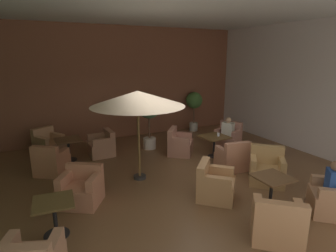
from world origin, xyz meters
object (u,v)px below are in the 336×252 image
object	(u,v)px
armchair_mid_center_east	(333,199)
armchair_rear_right_east	(48,145)
armchair_front_right_east	(81,190)
patron_blue_shirt	(228,128)
armchair_rear_right_north	(102,146)
patron_by_window	(334,179)
iced_drink_cup	(218,134)
armchair_front_left_north	(180,145)
cafe_table_front_right	(54,211)
armchair_front_left_south	(228,138)
armchair_rear_right_south	(51,162)
armchair_front_left_east	(232,159)
patio_umbrella_tall_red	(138,99)
armchair_mid_center_south	(267,170)
cafe_table_rear_right	(68,144)
cafe_table_mid_center	(272,184)
armchair_mid_center_west	(215,185)
potted_tree_left_corner	(149,112)
potted_tree_mid_left	(194,103)
cafe_table_front_left	(214,140)
armchair_mid_center_north	(277,224)

from	to	relation	value
armchair_mid_center_east	armchair_rear_right_east	world-z (taller)	armchair_mid_center_east
armchair_front_right_east	patron_blue_shirt	distance (m)	5.41
armchair_rear_right_north	patron_by_window	size ratio (longest dim) A/B	1.21
patron_blue_shirt	iced_drink_cup	distance (m)	1.00
armchair_front_left_north	patron_by_window	xyz separation A→B (m)	(1.03, -4.43, 0.44)
armchair_front_left_north	armchair_rear_right_north	distance (m)	2.47
cafe_table_front_right	armchair_rear_right_east	xyz separation A→B (m)	(0.17, 4.62, -0.16)
armchair_front_left_north	armchair_front_left_south	xyz separation A→B (m)	(1.81, -0.15, 0.01)
cafe_table_front_right	armchair_rear_right_south	distance (m)	2.91
armchair_front_left_east	armchair_rear_right_south	xyz separation A→B (m)	(-4.53, 1.89, 0.00)
armchair_rear_right_south	iced_drink_cup	world-z (taller)	armchair_rear_right_south
patio_umbrella_tall_red	armchair_rear_right_south	bearing A→B (deg)	146.84
cafe_table_front_right	armchair_front_left_east	bearing A→B (deg)	12.17
patio_umbrella_tall_red	patron_blue_shirt	bearing A→B (deg)	15.83
armchair_front_right_east	armchair_mid_center_south	bearing A→B (deg)	-12.80
armchair_mid_center_east	cafe_table_rear_right	xyz separation A→B (m)	(-4.33, 5.43, 0.17)
armchair_rear_right_south	cafe_table_mid_center	bearing A→B (deg)	-43.65
armchair_mid_center_south	armchair_mid_center_west	bearing A→B (deg)	-176.74
cafe_table_mid_center	armchair_rear_right_south	bearing A→B (deg)	136.35
armchair_rear_right_east	cafe_table_rear_right	bearing A→B (deg)	-59.41
potted_tree_left_corner	armchair_rear_right_south	bearing A→B (deg)	-165.62
patron_by_window	cafe_table_mid_center	bearing A→B (deg)	138.79
armchair_front_left_north	iced_drink_cup	bearing A→B (deg)	-37.71
patio_umbrella_tall_red	potted_tree_mid_left	world-z (taller)	patio_umbrella_tall_red
armchair_mid_center_south	armchair_rear_right_north	bearing A→B (deg)	130.20
cafe_table_front_left	cafe_table_rear_right	size ratio (longest dim) A/B	1.08
armchair_mid_center_south	patio_umbrella_tall_red	bearing A→B (deg)	149.73
armchair_mid_center_east	armchair_rear_right_east	distance (m)	7.95
armchair_front_left_north	potted_tree_mid_left	world-z (taller)	potted_tree_mid_left
cafe_table_mid_center	armchair_mid_center_south	xyz separation A→B (m)	(0.77, 0.89, -0.18)
armchair_mid_center_east	potted_tree_mid_left	bearing A→B (deg)	82.71
potted_tree_left_corner	armchair_rear_right_north	bearing A→B (deg)	177.99
armchair_front_left_east	potted_tree_left_corner	xyz separation A→B (m)	(-1.36, 2.70, 0.95)
armchair_mid_center_north	armchair_mid_center_west	bearing A→B (deg)	93.09
patron_blue_shirt	iced_drink_cup	xyz separation A→B (m)	(-0.82, -0.57, 0.01)
patio_umbrella_tall_red	potted_tree_mid_left	distance (m)	5.19
cafe_table_rear_right	potted_tree_left_corner	xyz separation A→B (m)	(2.62, -0.03, 0.77)
armchair_front_left_east	cafe_table_front_right	xyz separation A→B (m)	(-4.67, -1.01, 0.16)
armchair_front_left_south	armchair_mid_center_north	size ratio (longest dim) A/B	0.93
armchair_mid_center_north	armchair_mid_center_east	distance (m)	1.65
armchair_mid_center_west	potted_tree_left_corner	xyz separation A→B (m)	(0.02, 3.83, 0.95)
armchair_mid_center_north	armchair_rear_right_north	distance (m)	5.82
armchair_mid_center_east	patron_blue_shirt	distance (m)	4.36
cafe_table_mid_center	armchair_rear_right_east	distance (m)	6.81
cafe_table_mid_center	potted_tree_mid_left	distance (m)	6.28
armchair_rear_right_north	cafe_table_mid_center	bearing A→B (deg)	-62.52
cafe_table_rear_right	potted_tree_left_corner	world-z (taller)	potted_tree_left_corner
armchair_mid_center_north	armchair_rear_right_east	world-z (taller)	armchair_rear_right_east
armchair_front_left_north	cafe_table_front_right	size ratio (longest dim) A/B	1.52
armchair_front_right_east	potted_tree_left_corner	distance (m)	3.98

